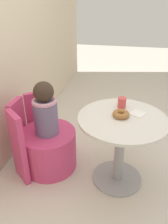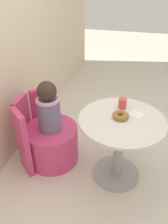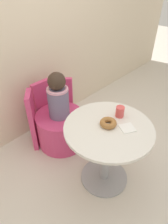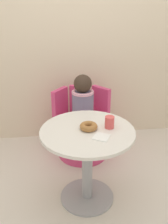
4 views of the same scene
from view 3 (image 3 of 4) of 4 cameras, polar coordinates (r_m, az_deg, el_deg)
ground_plane at (r=2.10m, az=6.06°, el=-17.30°), size 12.00×12.00×0.00m
back_wall at (r=2.15m, az=-17.90°, el=21.92°), size 6.00×0.06×2.40m
round_table at (r=1.72m, az=6.62°, el=-8.96°), size 0.72×0.72×0.65m
tub_chair at (r=2.27m, az=-6.61°, el=-4.79°), size 0.53×0.53×0.39m
booth_backrest at (r=2.32m, az=-10.44°, el=0.43°), size 0.62×0.23×0.68m
child_figure at (r=2.01m, az=-7.45°, el=4.40°), size 0.22×0.22×0.49m
donut at (r=1.59m, az=6.93°, el=-3.13°), size 0.14×0.14×0.05m
cup at (r=1.69m, az=10.21°, el=0.10°), size 0.07×0.07×0.09m
paper_napkin at (r=1.60m, az=12.27°, el=-4.49°), size 0.15×0.15×0.01m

